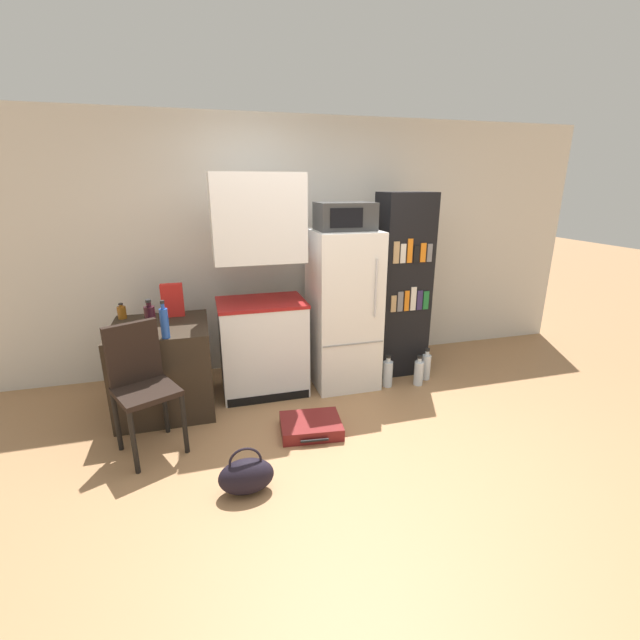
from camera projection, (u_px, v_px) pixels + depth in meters
name	position (u px, v px, depth m)	size (l,w,h in m)	color
ground_plane	(350.00, 462.00, 3.10)	(24.00, 24.00, 0.00)	#A3754C
wall_back	(308.00, 246.00, 4.60)	(6.40, 0.10, 2.58)	beige
side_table	(164.00, 367.00, 3.76)	(0.80, 0.79, 0.78)	#2D2319
kitchen_hutch	(261.00, 296.00, 3.92)	(0.80, 0.57, 2.02)	white
refrigerator	(343.00, 310.00, 4.15)	(0.61, 0.64, 1.52)	white
microwave	(345.00, 216.00, 3.88)	(0.51, 0.37, 0.25)	#333333
bookshelf	(402.00, 286.00, 4.38)	(0.50, 0.39, 1.85)	black
bottle_wine_dark	(150.00, 318.00, 3.46)	(0.08, 0.08, 0.26)	black
bottle_blue_soda	(164.00, 322.00, 3.30)	(0.06, 0.06, 0.30)	#1E47A3
bottle_amber_beer	(122.00, 312.00, 3.80)	(0.07, 0.07, 0.14)	brown
cereal_box	(172.00, 300.00, 3.84)	(0.19, 0.07, 0.30)	red
chair	(140.00, 377.00, 3.13)	(0.53, 0.53, 0.97)	black
suitcase_large_flat	(311.00, 426.00, 3.47)	(0.52, 0.45, 0.10)	maroon
handbag	(246.00, 476.00, 2.77)	(0.36, 0.20, 0.33)	black
water_bottle_front	(419.00, 372.00, 4.26)	(0.09, 0.09, 0.31)	silver
water_bottle_middle	(426.00, 366.00, 4.39)	(0.09, 0.09, 0.34)	silver
water_bottle_back	(388.00, 373.00, 4.23)	(0.10, 0.10, 0.33)	silver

